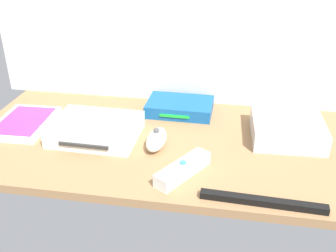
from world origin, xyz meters
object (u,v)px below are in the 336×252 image
(mini_computer, at_px, (287,128))
(remote_nunchuk, at_px, (157,139))
(sensor_bar, at_px, (263,202))
(remote_wand, at_px, (183,169))
(game_console, at_px, (96,129))
(game_case, at_px, (24,123))
(network_router, at_px, (180,107))
(remote_classic_pad, at_px, (91,119))

(mini_computer, xyz_separation_m, remote_nunchuk, (-0.31, -0.10, -0.01))
(sensor_bar, bearing_deg, remote_wand, 159.08)
(game_console, bearing_deg, game_case, 173.45)
(network_router, bearing_deg, sensor_bar, -59.31)
(game_console, height_order, game_case, game_console)
(mini_computer, height_order, remote_nunchuk, mini_computer)
(remote_classic_pad, bearing_deg, sensor_bar, -27.21)
(mini_computer, relative_size, remote_nunchuk, 1.73)
(game_console, height_order, mini_computer, mini_computer)
(game_case, height_order, sensor_bar, game_case)
(game_console, relative_size, network_router, 1.17)
(remote_wand, xyz_separation_m, remote_classic_pad, (-0.24, 0.12, 0.04))
(remote_nunchuk, bearing_deg, game_console, 174.88)
(remote_nunchuk, bearing_deg, network_router, 84.79)
(game_case, relative_size, remote_classic_pad, 1.32)
(network_router, bearing_deg, game_console, -135.39)
(network_router, relative_size, remote_wand, 1.26)
(network_router, xyz_separation_m, remote_wand, (0.05, -0.30, -0.00))
(remote_wand, distance_m, remote_nunchuk, 0.13)
(game_case, bearing_deg, mini_computer, 2.05)
(game_case, xyz_separation_m, remote_nunchuk, (0.37, -0.05, 0.01))
(game_case, distance_m, remote_wand, 0.47)
(game_case, xyz_separation_m, network_router, (0.39, 0.15, 0.01))
(game_console, height_order, sensor_bar, game_console)
(mini_computer, xyz_separation_m, game_case, (-0.68, -0.05, -0.02))
(remote_nunchuk, relative_size, sensor_bar, 0.42)
(network_router, bearing_deg, remote_nunchuk, -96.86)
(game_console, xyz_separation_m, mini_computer, (0.47, 0.08, 0.00))
(game_console, relative_size, sensor_bar, 0.89)
(game_case, distance_m, network_router, 0.42)
(game_case, distance_m, remote_nunchuk, 0.37)
(game_console, relative_size, remote_classic_pad, 1.45)
(remote_classic_pad, bearing_deg, network_router, 42.26)
(network_router, distance_m, sensor_bar, 0.43)
(game_console, xyz_separation_m, sensor_bar, (0.40, -0.20, -0.01))
(remote_classic_pad, bearing_deg, remote_wand, -28.23)
(mini_computer, distance_m, sensor_bar, 0.28)
(network_router, relative_size, remote_nunchuk, 1.79)
(game_case, relative_size, sensor_bar, 0.81)
(mini_computer, bearing_deg, network_router, 160.40)
(game_case, relative_size, remote_wand, 1.34)
(remote_nunchuk, distance_m, remote_classic_pad, 0.17)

